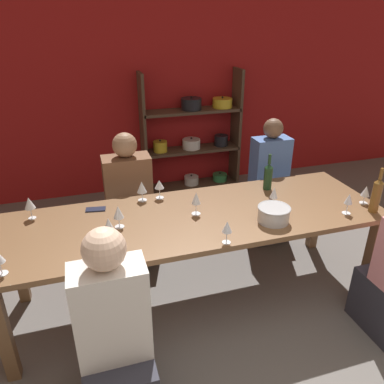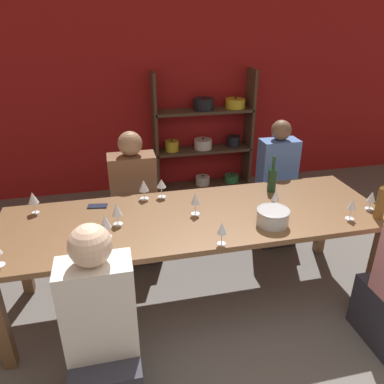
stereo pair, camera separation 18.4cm
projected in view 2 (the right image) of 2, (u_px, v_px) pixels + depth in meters
wall_back_red at (164, 85)px, 4.66m from camera, size 8.80×0.06×2.70m
shelf_unit at (206, 139)px, 4.88m from camera, size 1.29×0.30×1.54m
dining_table at (195, 225)px, 2.84m from camera, size 2.88×0.93×0.78m
mixing_bowl at (273, 216)px, 2.67m from camera, size 0.24×0.24×0.12m
wine_bottle_green at (382, 201)px, 2.72m from camera, size 0.07×0.07×0.36m
wine_bottle_dark at (272, 178)px, 3.15m from camera, size 0.07×0.07×0.31m
wine_glass_white_a at (161, 184)px, 3.05m from camera, size 0.08×0.08×0.16m
wine_glass_empty_a at (117, 210)px, 2.64m from camera, size 0.07×0.07×0.17m
wine_glass_white_b at (195, 199)px, 2.78m from camera, size 0.07×0.07×0.18m
wine_glass_empty_b at (276, 196)px, 2.87m from camera, size 0.06×0.06×0.16m
wine_glass_empty_c at (33, 198)px, 2.80m from camera, size 0.08×0.08×0.17m
wine_glass_white_c at (105, 222)px, 2.49m from camera, size 0.08×0.08×0.17m
wine_glass_white_d at (144, 186)px, 3.02m from camera, size 0.08×0.08×0.17m
wine_glass_white_e at (352, 205)px, 2.72m from camera, size 0.06×0.06×0.16m
wine_glass_red_b at (222, 229)px, 2.41m from camera, size 0.07×0.07×0.16m
wine_glass_white_f at (372, 197)px, 2.86m from camera, size 0.07×0.07×0.15m
cell_phone at (97, 206)px, 2.94m from camera, size 0.16×0.09×0.01m
person_near_a at (104, 345)px, 2.11m from camera, size 0.39×0.49×1.24m
person_far_a at (274, 197)px, 3.80m from camera, size 0.36×0.45×1.26m
person_far_b at (135, 211)px, 3.57m from camera, size 0.42×0.53×1.23m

